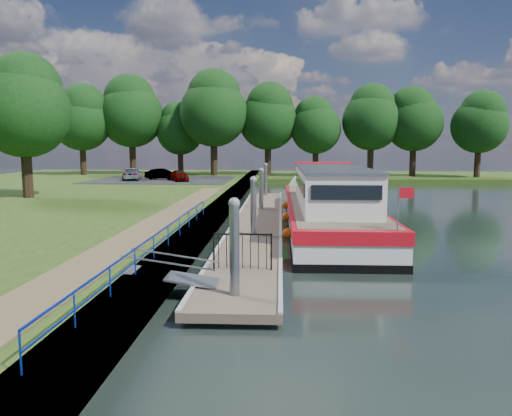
{
  "coord_description": "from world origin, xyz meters",
  "views": [
    {
      "loc": [
        1.17,
        -13.03,
        4.23
      ],
      "look_at": [
        0.05,
        9.86,
        1.4
      ],
      "focal_mm": 35.0,
      "sensor_mm": 36.0,
      "label": 1
    }
  ],
  "objects_px": {
    "barge": "(325,205)",
    "car_b": "(162,174)",
    "car_c": "(132,174)",
    "pontoon": "(258,224)",
    "car_a": "(179,175)"
  },
  "relations": [
    {
      "from": "pontoon",
      "to": "car_a",
      "type": "height_order",
      "value": "car_a"
    },
    {
      "from": "car_a",
      "to": "car_c",
      "type": "relative_size",
      "value": 0.8
    },
    {
      "from": "pontoon",
      "to": "barge",
      "type": "height_order",
      "value": "barge"
    },
    {
      "from": "pontoon",
      "to": "car_b",
      "type": "relative_size",
      "value": 8.76
    },
    {
      "from": "barge",
      "to": "car_b",
      "type": "relative_size",
      "value": 6.17
    },
    {
      "from": "barge",
      "to": "car_c",
      "type": "height_order",
      "value": "barge"
    },
    {
      "from": "pontoon",
      "to": "barge",
      "type": "relative_size",
      "value": 1.42
    },
    {
      "from": "car_a",
      "to": "car_b",
      "type": "distance_m",
      "value": 3.0
    },
    {
      "from": "car_b",
      "to": "car_c",
      "type": "distance_m",
      "value": 3.02
    },
    {
      "from": "pontoon",
      "to": "car_a",
      "type": "bearing_deg",
      "value": 111.09
    },
    {
      "from": "barge",
      "to": "car_a",
      "type": "distance_m",
      "value": 25.31
    },
    {
      "from": "car_b",
      "to": "car_c",
      "type": "relative_size",
      "value": 0.82
    },
    {
      "from": "pontoon",
      "to": "car_b",
      "type": "xyz_separation_m",
      "value": [
        -11.03,
        24.87,
        1.22
      ]
    },
    {
      "from": "pontoon",
      "to": "car_a",
      "type": "relative_size",
      "value": 9.05
    },
    {
      "from": "pontoon",
      "to": "barge",
      "type": "bearing_deg",
      "value": 12.44
    }
  ]
}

